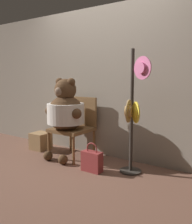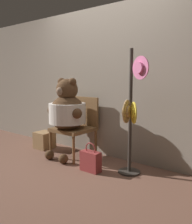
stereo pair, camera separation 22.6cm
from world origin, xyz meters
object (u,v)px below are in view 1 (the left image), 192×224
Objects in this scene: chair at (75,125)px; handbag_on_ground at (92,161)px; teddy_bear at (65,111)px; hat_display_rack at (134,112)px.

chair is 2.37× the size of handbag_on_ground.
teddy_bear is at bearing -102.42° from chair.
hat_display_rack is (1.10, 0.00, 0.07)m from teddy_bear.
handbag_on_ground is (-0.47, -0.22, -0.65)m from hat_display_rack.
handbag_on_ground is at bearing -18.47° from teddy_bear.
chair is at bearing 77.58° from teddy_bear.
teddy_bear is (-0.04, -0.18, 0.23)m from chair.
teddy_bear is at bearing 161.53° from handbag_on_ground.
teddy_bear is 0.88m from handbag_on_ground.
teddy_bear reaches higher than chair.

